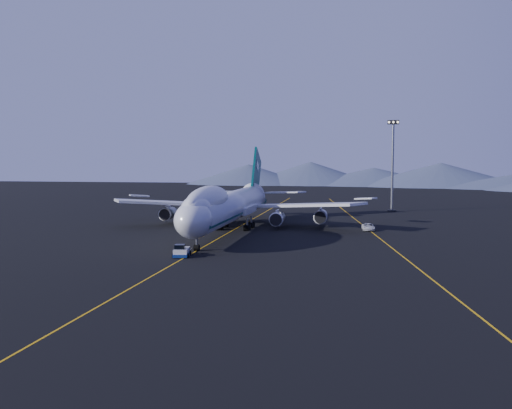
% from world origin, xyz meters
% --- Properties ---
extents(ground, '(500.00, 500.00, 0.00)m').
position_xyz_m(ground, '(0.00, 0.00, 0.00)').
color(ground, black).
rests_on(ground, ground).
extents(taxiway_line_main, '(0.25, 220.00, 0.01)m').
position_xyz_m(taxiway_line_main, '(0.00, 0.00, 0.01)').
color(taxiway_line_main, '#E1A00D').
rests_on(taxiway_line_main, ground).
extents(taxiway_line_side, '(28.08, 198.09, 0.01)m').
position_xyz_m(taxiway_line_side, '(30.00, 10.00, 0.01)').
color(taxiway_line_side, '#E1A00D').
rests_on(taxiway_line_side, ground).
extents(boeing_747, '(59.62, 72.43, 19.37)m').
position_xyz_m(boeing_747, '(0.00, 0.03, 5.81)').
color(boeing_747, silver).
rests_on(boeing_747, ground).
extents(pushback_tug, '(3.30, 5.00, 2.03)m').
position_xyz_m(pushback_tug, '(-0.90, -32.31, 0.64)').
color(pushback_tug, silver).
rests_on(pushback_tug, ground).
extents(service_van, '(3.00, 5.79, 1.56)m').
position_xyz_m(service_van, '(30.00, 7.92, 0.78)').
color(service_van, white).
rests_on(service_van, ground).
extents(floodlight_mast, '(3.43, 2.57, 27.75)m').
position_xyz_m(floodlight_mast, '(37.81, 56.58, 14.06)').
color(floodlight_mast, black).
rests_on(floodlight_mast, ground).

